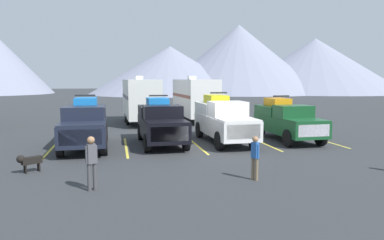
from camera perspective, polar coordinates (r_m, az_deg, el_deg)
The scene contains 16 objects.
ground_plane at distance 18.48m, azimuth 1.18°, elevation -4.33°, with size 240.00×240.00×0.00m, color #2D3033.
pickup_truck_a at distance 19.13m, azimuth -16.50°, elevation -0.53°, with size 2.28×5.84×2.65m.
pickup_truck_b at distance 19.37m, azimuth -4.95°, elevation -0.30°, with size 2.25×5.49×2.59m.
pickup_truck_c at distance 20.04m, azimuth 4.90°, elevation 0.13°, with size 2.17×5.93×2.72m.
pickup_truck_d at distance 21.26m, azimuth 14.69°, elevation 0.02°, with size 2.20×5.29×2.51m.
lot_stripe_a at distance 19.11m, azimuth -21.40°, elevation -4.41°, with size 0.12×5.50×0.01m, color gold.
lot_stripe_b at distance 18.84m, azimuth -10.34°, elevation -4.21°, with size 0.12×5.50×0.01m, color gold.
lot_stripe_c at distance 19.28m, azimuth 0.61°, elevation -3.86°, with size 0.12×5.50×0.01m, color gold.
lot_stripe_d at distance 20.37m, azimuth 10.72°, elevation -3.42°, with size 0.12×5.50×0.01m, color gold.
lot_stripe_e at distance 22.03m, azimuth 19.55°, elevation -2.94°, with size 0.12×5.50×0.01m, color gold.
camper_trailer_a at distance 28.55m, azimuth -8.09°, elevation 3.39°, with size 2.62×8.20×3.72m.
camper_trailer_b at distance 29.77m, azimuth 0.45°, elevation 3.59°, with size 2.62×8.13×3.73m.
person_b at distance 11.68m, azimuth -15.54°, elevation -6.02°, with size 0.36×0.27×1.71m.
person_c at distance 12.62m, azimuth 9.90°, elevation -5.43°, with size 0.27×0.30×1.53m.
dog at distance 14.77m, azimuth -24.38°, elevation -5.81°, with size 0.88×0.65×0.70m.
mountain_ridge at distance 88.21m, azimuth -3.38°, elevation 8.97°, with size 133.23×44.43×16.79m.
Camera 1 is at (-4.11, -17.68, 3.46)m, focal length 33.87 mm.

